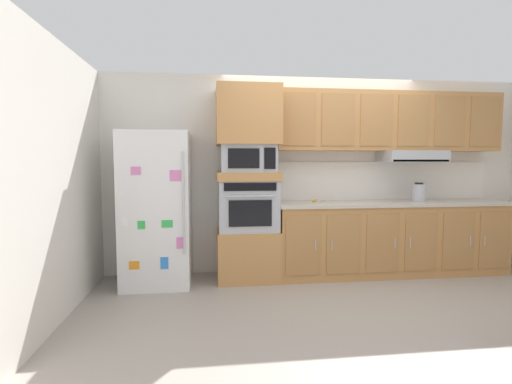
% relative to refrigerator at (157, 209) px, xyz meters
% --- Properties ---
extents(ground_plane, '(9.60, 9.60, 0.00)m').
position_rel_refrigerator_xyz_m(ground_plane, '(2.03, -0.68, -0.88)').
color(ground_plane, '#9E9389').
extents(back_kitchen_wall, '(6.20, 0.12, 2.50)m').
position_rel_refrigerator_xyz_m(back_kitchen_wall, '(2.03, 0.43, 0.37)').
color(back_kitchen_wall, silver).
rests_on(back_kitchen_wall, ground).
extents(side_panel_left, '(0.12, 7.10, 2.50)m').
position_rel_refrigerator_xyz_m(side_panel_left, '(-0.77, -0.68, 0.37)').
color(side_panel_left, silver).
rests_on(side_panel_left, ground).
extents(refrigerator, '(0.76, 0.73, 1.76)m').
position_rel_refrigerator_xyz_m(refrigerator, '(0.00, 0.00, 0.00)').
color(refrigerator, white).
rests_on(refrigerator, ground).
extents(oven_base_cabinet, '(0.74, 0.62, 0.60)m').
position_rel_refrigerator_xyz_m(oven_base_cabinet, '(1.06, 0.07, -0.58)').
color(oven_base_cabinet, '#B77F47').
rests_on(oven_base_cabinet, ground).
extents(built_in_oven, '(0.70, 0.62, 0.60)m').
position_rel_refrigerator_xyz_m(built_in_oven, '(1.06, 0.07, 0.02)').
color(built_in_oven, '#A8AAAF').
rests_on(built_in_oven, oven_base_cabinet).
extents(appliance_mid_shelf, '(0.74, 0.62, 0.10)m').
position_rel_refrigerator_xyz_m(appliance_mid_shelf, '(1.06, 0.07, 0.37)').
color(appliance_mid_shelf, '#B77F47').
rests_on(appliance_mid_shelf, built_in_oven).
extents(microwave, '(0.64, 0.54, 0.32)m').
position_rel_refrigerator_xyz_m(microwave, '(1.06, 0.07, 0.58)').
color(microwave, '#A8AAAF').
rests_on(microwave, appliance_mid_shelf).
extents(appliance_upper_cabinet, '(0.74, 0.62, 0.68)m').
position_rel_refrigerator_xyz_m(appliance_upper_cabinet, '(1.06, 0.07, 1.08)').
color(appliance_upper_cabinet, '#B77F47').
rests_on(appliance_upper_cabinet, microwave).
extents(lower_cabinet_run, '(2.91, 0.63, 0.88)m').
position_rel_refrigerator_xyz_m(lower_cabinet_run, '(2.89, 0.07, -0.44)').
color(lower_cabinet_run, '#B77F47').
rests_on(lower_cabinet_run, ground).
extents(countertop_slab, '(2.95, 0.64, 0.04)m').
position_rel_refrigerator_xyz_m(countertop_slab, '(2.89, 0.07, 0.02)').
color(countertop_slab, '#BCB2A3').
rests_on(countertop_slab, lower_cabinet_run).
extents(backsplash_panel, '(2.95, 0.02, 0.50)m').
position_rel_refrigerator_xyz_m(backsplash_panel, '(2.89, 0.36, 0.29)').
color(backsplash_panel, silver).
rests_on(backsplash_panel, countertop_slab).
extents(upper_cabinet_with_hood, '(2.91, 0.48, 0.88)m').
position_rel_refrigerator_xyz_m(upper_cabinet_with_hood, '(2.91, 0.19, 1.02)').
color(upper_cabinet_with_hood, '#B77F47').
rests_on(upper_cabinet_with_hood, backsplash_panel).
extents(screwdriver, '(0.17, 0.17, 0.03)m').
position_rel_refrigerator_xyz_m(screwdriver, '(1.92, 0.15, 0.05)').
color(screwdriver, yellow).
rests_on(screwdriver, countertop_slab).
extents(electric_kettle, '(0.17, 0.17, 0.24)m').
position_rel_refrigerator_xyz_m(electric_kettle, '(3.23, 0.02, 0.15)').
color(electric_kettle, '#A8AAAF').
rests_on(electric_kettle, countertop_slab).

